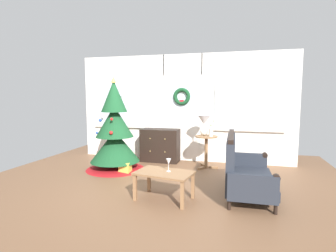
{
  "coord_description": "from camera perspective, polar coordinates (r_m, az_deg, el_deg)",
  "views": [
    {
      "loc": [
        1.34,
        -4.25,
        1.55
      ],
      "look_at": [
        0.05,
        0.55,
        1.0
      ],
      "focal_mm": 28.58,
      "sensor_mm": 36.0,
      "label": 1
    }
  ],
  "objects": [
    {
      "name": "ground_plane",
      "position": [
        4.71,
        -2.38,
        -12.88
      ],
      "size": [
        6.76,
        6.76,
        0.0
      ],
      "primitive_type": "plane",
      "color": "brown"
    },
    {
      "name": "back_wall_with_door",
      "position": [
        6.47,
        3.1,
        3.94
      ],
      "size": [
        5.2,
        0.19,
        2.55
      ],
      "color": "white",
      "rests_on": "ground"
    },
    {
      "name": "christmas_tree",
      "position": [
        5.77,
        -11.29,
        -1.84
      ],
      "size": [
        1.24,
        1.24,
        1.96
      ],
      "color": "#4C331E",
      "rests_on": "ground"
    },
    {
      "name": "dresser_cabinet",
      "position": [
        6.41,
        -1.68,
        -4.12
      ],
      "size": [
        0.9,
        0.45,
        0.78
      ],
      "color": "black",
      "rests_on": "ground"
    },
    {
      "name": "settee_sofa",
      "position": [
        4.47,
        15.66,
        -9.15
      ],
      "size": [
        0.74,
        1.5,
        0.96
      ],
      "color": "black",
      "rests_on": "ground"
    },
    {
      "name": "side_table",
      "position": [
        5.86,
        8.16,
        -4.08
      ],
      "size": [
        0.5,
        0.48,
        0.7
      ],
      "color": "#8E6642",
      "rests_on": "ground"
    },
    {
      "name": "table_lamp",
      "position": [
        5.84,
        7.7,
        0.73
      ],
      "size": [
        0.28,
        0.28,
        0.44
      ],
      "color": "silver",
      "rests_on": "side_table"
    },
    {
      "name": "flower_vase",
      "position": [
        5.74,
        9.13,
        -1.07
      ],
      "size": [
        0.11,
        0.1,
        0.35
      ],
      "color": "beige",
      "rests_on": "side_table"
    },
    {
      "name": "coffee_table",
      "position": [
        4.08,
        -0.81,
        -10.62
      ],
      "size": [
        0.91,
        0.65,
        0.42
      ],
      "color": "#8E6642",
      "rests_on": "ground"
    },
    {
      "name": "wine_glass",
      "position": [
        4.05,
        0.12,
        -7.73
      ],
      "size": [
        0.08,
        0.08,
        0.2
      ],
      "color": "silver",
      "rests_on": "coffee_table"
    },
    {
      "name": "gift_box",
      "position": [
        5.58,
        -9.11,
        -8.74
      ],
      "size": [
        0.22,
        0.2,
        0.22
      ],
      "primitive_type": "cube",
      "color": "#D8C64C",
      "rests_on": "ground"
    }
  ]
}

